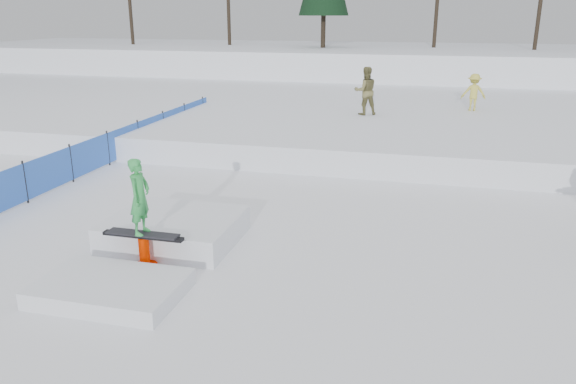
% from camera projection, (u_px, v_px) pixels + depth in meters
% --- Properties ---
extents(ground, '(120.00, 120.00, 0.00)m').
position_uv_depth(ground, '(233.00, 281.00, 10.05)').
color(ground, white).
extents(snow_berm, '(60.00, 14.00, 2.40)m').
position_uv_depth(snow_berm, '(386.00, 66.00, 37.34)').
color(snow_berm, white).
rests_on(snow_berm, ground).
extents(snow_midrise, '(50.00, 18.00, 0.80)m').
position_uv_depth(snow_midrise, '(357.00, 112.00, 24.68)').
color(snow_midrise, white).
rests_on(snow_midrise, ground).
extents(safety_fence, '(0.05, 16.00, 1.10)m').
position_uv_depth(safety_fence, '(108.00, 148.00, 17.52)').
color(safety_fence, blue).
rests_on(safety_fence, ground).
extents(walker_olive, '(1.09, 0.98, 1.83)m').
position_uv_depth(walker_olive, '(366.00, 91.00, 21.55)').
color(walker_olive, brown).
rests_on(walker_olive, snow_midrise).
extents(walker_ygreen, '(0.99, 0.61, 1.47)m').
position_uv_depth(walker_ygreen, '(474.00, 92.00, 22.50)').
color(walker_ygreen, gold).
rests_on(walker_ygreen, snow_midrise).
extents(jib_rail_feature, '(2.60, 4.40, 2.11)m').
position_uv_depth(jib_rail_feature, '(159.00, 241.00, 11.06)').
color(jib_rail_feature, white).
rests_on(jib_rail_feature, ground).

